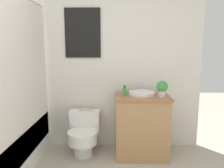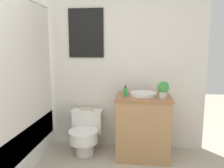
% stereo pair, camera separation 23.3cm
% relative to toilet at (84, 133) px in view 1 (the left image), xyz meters
% --- Properties ---
extents(wall_back, '(3.29, 0.07, 2.50)m').
position_rel_toilet_xyz_m(wall_back, '(-0.02, 0.30, 0.97)').
color(wall_back, silver).
rests_on(wall_back, ground_plane).
extents(shower_area, '(0.63, 1.58, 1.98)m').
position_rel_toilet_xyz_m(shower_area, '(-0.84, -0.52, 0.02)').
color(shower_area, white).
rests_on(shower_area, ground_plane).
extents(toilet, '(0.43, 0.53, 0.57)m').
position_rel_toilet_xyz_m(toilet, '(0.00, 0.00, 0.00)').
color(toilet, white).
rests_on(toilet, ground_plane).
extents(vanity, '(0.70, 0.54, 0.82)m').
position_rel_toilet_xyz_m(vanity, '(0.77, -0.01, 0.12)').
color(vanity, '#AD7F51').
rests_on(vanity, ground_plane).
extents(sink, '(0.35, 0.38, 0.13)m').
position_rel_toilet_xyz_m(sink, '(0.77, 0.01, 0.55)').
color(sink, white).
rests_on(sink, vanity).
extents(soap_bottle, '(0.05, 0.05, 0.13)m').
position_rel_toilet_xyz_m(soap_bottle, '(0.55, -0.06, 0.59)').
color(soap_bottle, green).
rests_on(soap_bottle, vanity).
extents(potted_plant, '(0.14, 0.14, 0.21)m').
position_rel_toilet_xyz_m(potted_plant, '(1.01, -0.14, 0.65)').
color(potted_plant, beige).
rests_on(potted_plant, vanity).
extents(book_on_tank, '(0.14, 0.11, 0.02)m').
position_rel_toilet_xyz_m(book_on_tank, '(0.00, 0.13, 0.29)').
color(book_on_tank, beige).
rests_on(book_on_tank, toilet).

